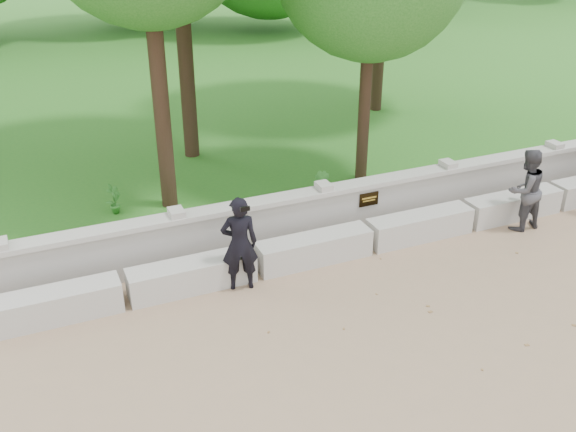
{
  "coord_description": "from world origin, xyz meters",
  "views": [
    {
      "loc": [
        -4.94,
        -6.1,
        5.23
      ],
      "look_at": [
        -1.49,
        1.8,
        0.95
      ],
      "focal_mm": 40.0,
      "sensor_mm": 36.0,
      "label": 1
    }
  ],
  "objects": [
    {
      "name": "concrete_bench",
      "position": [
        0.0,
        1.9,
        0.22
      ],
      "size": [
        11.9,
        0.45,
        0.45
      ],
      "color": "#A9A6A0",
      "rests_on": "ground"
    },
    {
      "name": "shrub_a",
      "position": [
        -3.67,
        4.41,
        0.53
      ],
      "size": [
        0.35,
        0.35,
        0.56
      ],
      "primitive_type": "imported",
      "rotation": [
        0.0,
        0.0,
        0.81
      ],
      "color": "#2F7528",
      "rests_on": "lawn"
    },
    {
      "name": "parapet_wall",
      "position": [
        0.0,
        2.6,
        0.46
      ],
      "size": [
        12.5,
        0.35,
        0.9
      ],
      "color": "#9F9C96",
      "rests_on": "ground"
    },
    {
      "name": "shrub_b",
      "position": [
        -0.15,
        3.3,
        0.56
      ],
      "size": [
        0.42,
        0.43,
        0.61
      ],
      "primitive_type": "imported",
      "rotation": [
        0.0,
        0.0,
        2.21
      ],
      "color": "#2F7528",
      "rests_on": "lawn"
    },
    {
      "name": "ground",
      "position": [
        0.0,
        0.0,
        0.0
      ],
      "size": [
        80.0,
        80.0,
        0.0
      ],
      "primitive_type": "plane",
      "color": "#8E7357",
      "rests_on": "ground"
    },
    {
      "name": "visitor_left",
      "position": [
        2.84,
        1.51,
        0.73
      ],
      "size": [
        0.73,
        0.58,
        1.47
      ],
      "color": "#3D3D42",
      "rests_on": "ground"
    },
    {
      "name": "lawn",
      "position": [
        0.0,
        14.0,
        0.12
      ],
      "size": [
        40.0,
        22.0,
        0.25
      ],
      "primitive_type": "cube",
      "color": "#26681F",
      "rests_on": "ground"
    },
    {
      "name": "man_main",
      "position": [
        -2.33,
        1.65,
        0.74
      ],
      "size": [
        0.6,
        0.55,
        1.48
      ],
      "color": "black",
      "rests_on": "ground"
    }
  ]
}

